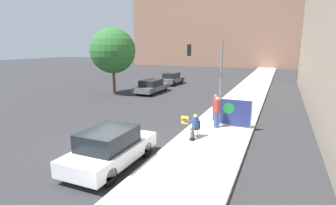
% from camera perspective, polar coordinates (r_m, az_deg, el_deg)
% --- Properties ---
extents(ground_plane, '(160.00, 160.00, 0.00)m').
position_cam_1_polar(ground_plane, '(12.76, -11.30, -9.34)').
color(ground_plane, '#303033').
extents(sidewalk_curb, '(3.46, 90.00, 0.17)m').
position_cam_1_polar(sidewalk_curb, '(25.26, 16.53, 1.32)').
color(sidewalk_curb, beige).
rests_on(sidewalk_curb, ground_plane).
extents(building_backdrop_far, '(52.00, 12.00, 26.30)m').
position_cam_1_polar(building_backdrop_far, '(65.77, 16.47, 19.16)').
color(building_backdrop_far, '#936B56').
rests_on(building_backdrop_far, ground_plane).
extents(seated_protester, '(0.92, 0.77, 1.19)m').
position_cam_1_polar(seated_protester, '(13.01, 5.77, -4.95)').
color(seated_protester, '#474C56').
rests_on(seated_protester, sidewalk_curb).
extents(jogger_on_sidewalk, '(0.34, 0.34, 1.74)m').
position_cam_1_polar(jogger_on_sidewalk, '(14.75, 10.58, -2.02)').
color(jogger_on_sidewalk, '#334775').
rests_on(jogger_on_sidewalk, sidewalk_curb).
extents(pedestrian_behind, '(0.34, 0.34, 1.60)m').
position_cam_1_polar(pedestrian_behind, '(16.15, 10.22, -1.06)').
color(pedestrian_behind, '#334775').
rests_on(pedestrian_behind, sidewalk_curb).
extents(protest_banner, '(1.78, 0.06, 1.55)m').
position_cam_1_polar(protest_banner, '(15.08, 14.38, -2.15)').
color(protest_banner, slate).
rests_on(protest_banner, sidewalk_curb).
extents(traffic_light_pole, '(2.53, 2.30, 4.88)m').
position_cam_1_polar(traffic_light_pole, '(19.74, 8.74, 8.68)').
color(traffic_light_pole, slate).
rests_on(traffic_light_pole, sidewalk_curb).
extents(parked_car_curbside, '(1.88, 4.19, 1.53)m').
position_cam_1_polar(parked_car_curbside, '(10.57, -12.43, -9.61)').
color(parked_car_curbside, white).
rests_on(parked_car_curbside, ground_plane).
extents(car_on_road_nearest, '(1.83, 4.76, 1.36)m').
position_cam_1_polar(car_on_road_nearest, '(26.37, -3.56, 3.57)').
color(car_on_road_nearest, '#565B60').
rests_on(car_on_road_nearest, ground_plane).
extents(car_on_road_midblock, '(1.75, 4.21, 1.44)m').
position_cam_1_polar(car_on_road_midblock, '(32.34, 0.83, 5.24)').
color(car_on_road_midblock, '#565B60').
rests_on(car_on_road_midblock, ground_plane).
extents(street_tree_near_curb, '(4.33, 4.33, 6.36)m').
position_cam_1_polar(street_tree_near_curb, '(26.07, -11.93, 10.97)').
color(street_tree_near_curb, brown).
rests_on(street_tree_near_curb, ground_plane).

